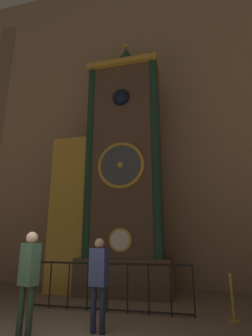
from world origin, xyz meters
TOP-DOWN VIEW (x-y plane):
  - cathedral_back_wall at (-0.09, 6.53)m, footprint 24.00×0.32m
  - clock_tower at (0.01, 5.04)m, footprint 4.13×1.78m
  - railing_fence at (0.45, 2.97)m, footprint 4.19×0.05m
  - visitor_near at (-0.40, 0.89)m, footprint 0.39×0.32m
  - visitor_far at (0.75, 1.49)m, footprint 0.37×0.27m
  - stanchion_post at (3.33, 2.88)m, footprint 0.28×0.28m

SIDE VIEW (x-z plane):
  - stanchion_post at x=3.33m, z-range -0.17..0.79m
  - railing_fence at x=0.45m, z-range 0.06..1.18m
  - visitor_far at x=0.75m, z-range 0.17..1.88m
  - visitor_near at x=-0.40m, z-range 0.19..2.02m
  - clock_tower at x=0.01m, z-range -0.88..8.58m
  - cathedral_back_wall at x=-0.09m, z-range -0.01..14.56m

